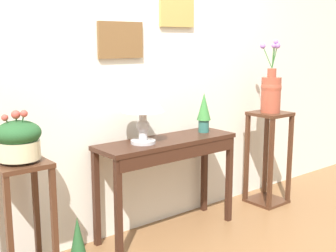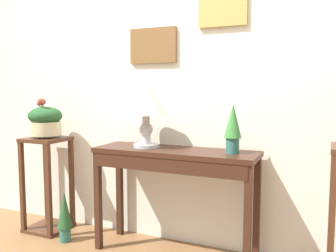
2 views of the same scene
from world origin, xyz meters
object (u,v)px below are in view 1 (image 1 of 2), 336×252
at_px(potted_plant_on_console, 204,111).
at_px(planter_bowl_wide_left, 18,139).
at_px(pedestal_stand_left, 24,223).
at_px(potted_plant_floor, 78,244).
at_px(table_lamp, 143,99).
at_px(flower_vase_tall_right, 271,90).
at_px(console_table, 169,155).
at_px(pedestal_stand_right, 268,158).

distance_m(potted_plant_on_console, planter_bowl_wide_left, 1.61).
height_order(pedestal_stand_left, potted_plant_floor, pedestal_stand_left).
height_order(table_lamp, flower_vase_tall_right, flower_vase_tall_right).
distance_m(pedestal_stand_left, potted_plant_floor, 0.38).
bearing_deg(console_table, table_lamp, 174.49).
bearing_deg(console_table, planter_bowl_wide_left, 179.40).
height_order(potted_plant_on_console, pedestal_stand_right, potted_plant_on_console).
bearing_deg(pedestal_stand_left, console_table, -0.62).
bearing_deg(pedestal_stand_left, potted_plant_on_console, 0.95).
relative_size(potted_plant_on_console, flower_vase_tall_right, 0.50).
relative_size(planter_bowl_wide_left, potted_plant_floor, 0.81).
xyz_separation_m(pedestal_stand_left, planter_bowl_wide_left, (-0.00, -0.00, 0.55)).
relative_size(table_lamp, potted_plant_floor, 1.17).
bearing_deg(planter_bowl_wide_left, potted_plant_floor, -25.79).
relative_size(console_table, pedestal_stand_left, 1.48).
height_order(console_table, potted_plant_on_console, potted_plant_on_console).
xyz_separation_m(pedestal_stand_left, potted_plant_floor, (0.30, -0.15, -0.18)).
bearing_deg(pedestal_stand_left, planter_bowl_wide_left, -126.03).
bearing_deg(console_table, flower_vase_tall_right, -2.64).
bearing_deg(flower_vase_tall_right, pedestal_stand_left, 178.37).
relative_size(pedestal_stand_left, flower_vase_tall_right, 1.20).
bearing_deg(potted_plant_on_console, table_lamp, -178.50).
distance_m(pedestal_stand_right, flower_vase_tall_right, 0.66).
height_order(table_lamp, pedestal_stand_left, table_lamp).
height_order(flower_vase_tall_right, potted_plant_floor, flower_vase_tall_right).
distance_m(table_lamp, flower_vase_tall_right, 1.43).
height_order(pedestal_stand_right, flower_vase_tall_right, flower_vase_tall_right).
relative_size(console_table, flower_vase_tall_right, 1.78).
height_order(console_table, table_lamp, table_lamp).
relative_size(table_lamp, potted_plant_on_console, 1.43).
relative_size(table_lamp, pedestal_stand_left, 0.60).
distance_m(console_table, potted_plant_floor, 1.01).
xyz_separation_m(potted_plant_on_console, potted_plant_floor, (-1.31, -0.17, -0.75)).
distance_m(console_table, pedestal_stand_right, 1.22).
bearing_deg(console_table, pedestal_stand_right, -2.62).
xyz_separation_m(table_lamp, flower_vase_tall_right, (1.43, -0.08, -0.02)).
bearing_deg(potted_plant_on_console, pedestal_stand_right, -6.93).
bearing_deg(flower_vase_tall_right, planter_bowl_wide_left, 178.38).
distance_m(flower_vase_tall_right, potted_plant_floor, 2.27).
bearing_deg(console_table, potted_plant_floor, -171.50).
xyz_separation_m(console_table, pedestal_stand_right, (1.19, -0.05, -0.22)).
bearing_deg(pedestal_stand_left, potted_plant_floor, -25.88).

